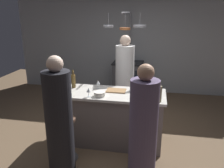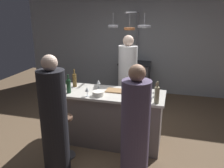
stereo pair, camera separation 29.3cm
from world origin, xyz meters
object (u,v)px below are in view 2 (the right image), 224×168
(wine_bottle_dark, at_px, (136,82))
(wine_bottle_green, at_px, (69,86))
(stove_range, at_px, (134,79))
(cutting_board, at_px, (116,91))
(bar_stool_right, at_px, (138,146))
(chef, at_px, (127,82))
(potted_plant, at_px, (64,89))
(pepper_mill, at_px, (157,89))
(wine_bottle_white, at_px, (157,95))
(wine_glass_by_chef, at_px, (98,82))
(guest_left, at_px, (54,122))
(wine_glass_near_right_guest, at_px, (157,86))
(mixing_bowl_ceramic, at_px, (98,94))
(wine_bottle_amber, at_px, (75,80))
(bar_stool_left, at_px, (65,135))
(wine_bottle_red, at_px, (142,86))
(wine_glass_near_left_guest, at_px, (87,90))
(mixing_bowl_steel, at_px, (147,99))
(guest_right, at_px, (135,135))

(wine_bottle_dark, distance_m, wine_bottle_green, 1.12)
(stove_range, height_order, cutting_board, cutting_board)
(bar_stool_right, bearing_deg, chef, 107.14)
(potted_plant, height_order, pepper_mill, pepper_mill)
(wine_bottle_white, bearing_deg, wine_bottle_dark, 126.55)
(wine_glass_by_chef, bearing_deg, bar_stool_right, -43.31)
(wine_bottle_green, xyz_separation_m, wine_bottle_white, (1.42, -0.08, 0.01))
(wine_bottle_white, distance_m, wine_glass_by_chef, 1.12)
(bar_stool_right, distance_m, guest_left, 1.20)
(wine_glass_near_right_guest, relative_size, mixing_bowl_ceramic, 0.82)
(wine_bottle_dark, height_order, wine_bottle_amber, wine_bottle_dark)
(bar_stool_left, distance_m, wine_bottle_red, 1.44)
(chef, height_order, cutting_board, chef)
(potted_plant, relative_size, mixing_bowl_ceramic, 2.91)
(guest_left, distance_m, wine_bottle_amber, 1.18)
(chef, distance_m, wine_glass_near_left_guest, 1.25)
(bar_stool_right, bearing_deg, stove_range, 100.82)
(wine_bottle_dark, xyz_separation_m, wine_glass_by_chef, (-0.64, -0.10, -0.02))
(wine_glass_near_left_guest, height_order, mixing_bowl_steel, wine_glass_near_left_guest)
(wine_glass_near_left_guest, relative_size, wine_glass_by_chef, 1.00)
(wine_bottle_dark, bearing_deg, guest_right, -80.53)
(guest_right, height_order, wine_bottle_green, guest_right)
(wine_bottle_red, bearing_deg, wine_glass_by_chef, 177.48)
(cutting_board, distance_m, pepper_mill, 0.68)
(wine_bottle_dark, distance_m, wine_bottle_amber, 1.08)
(wine_bottle_amber, distance_m, mixing_bowl_ceramic, 0.65)
(guest_left, height_order, wine_bottle_dark, guest_left)
(pepper_mill, distance_m, wine_bottle_green, 1.42)
(pepper_mill, bearing_deg, wine_bottle_white, -85.52)
(stove_range, xyz_separation_m, wine_bottle_green, (-0.64, -2.64, 0.57))
(wine_bottle_red, bearing_deg, potted_plant, 146.65)
(mixing_bowl_ceramic, bearing_deg, guest_right, -47.51)
(bar_stool_right, height_order, wine_bottle_amber, wine_bottle_amber)
(bar_stool_left, xyz_separation_m, wine_bottle_red, (1.04, 0.75, 0.65))
(wine_bottle_amber, bearing_deg, pepper_mill, -3.58)
(guest_right, bearing_deg, wine_bottle_red, 94.48)
(wine_bottle_white, relative_size, wine_glass_near_left_guest, 2.25)
(stove_range, xyz_separation_m, wine_bottle_white, (0.78, -2.72, 0.58))
(chef, bearing_deg, wine_glass_near_left_guest, -109.22)
(cutting_board, distance_m, wine_bottle_dark, 0.37)
(pepper_mill, bearing_deg, bar_stool_left, -152.65)
(cutting_board, relative_size, wine_glass_near_left_guest, 2.19)
(chef, distance_m, wine_bottle_amber, 1.13)
(stove_range, height_order, pepper_mill, pepper_mill)
(pepper_mill, bearing_deg, cutting_board, 176.45)
(bar_stool_right, height_order, wine_glass_by_chef, wine_glass_by_chef)
(chef, distance_m, guest_right, 1.97)
(wine_bottle_green, xyz_separation_m, wine_glass_near_left_guest, (0.35, -0.07, -0.01))
(bar_stool_right, height_order, wine_bottle_green, wine_bottle_green)
(wine_bottle_white, bearing_deg, guest_right, -104.24)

